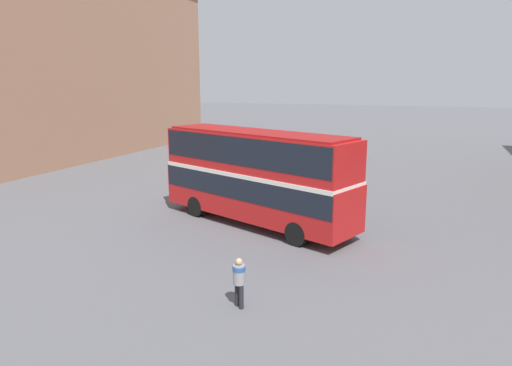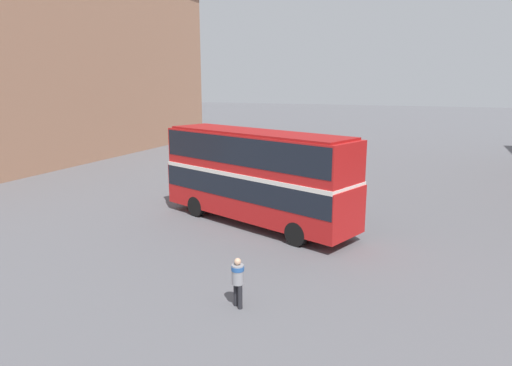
{
  "view_description": "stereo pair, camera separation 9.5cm",
  "coord_description": "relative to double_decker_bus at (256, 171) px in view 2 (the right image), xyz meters",
  "views": [
    {
      "loc": [
        6.68,
        -20.26,
        6.84
      ],
      "look_at": [
        -1.2,
        -0.22,
        2.05
      ],
      "focal_mm": 32.0,
      "sensor_mm": 36.0,
      "label": 1
    },
    {
      "loc": [
        6.77,
        -20.23,
        6.84
      ],
      "look_at": [
        -1.2,
        -0.22,
        2.05
      ],
      "focal_mm": 32.0,
      "sensor_mm": 36.0,
      "label": 2
    }
  ],
  "objects": [
    {
      "name": "parked_car_kerb_near",
      "position": [
        -0.5,
        16.09,
        -1.89
      ],
      "size": [
        4.52,
        1.99,
        1.41
      ],
      "rotation": [
        0.0,
        0.0,
        3.1
      ],
      "color": "slate",
      "rests_on": "ground_plane"
    },
    {
      "name": "parked_car_kerb_far",
      "position": [
        -7.7,
        12.72,
        -1.85
      ],
      "size": [
        4.17,
        2.3,
        1.52
      ],
      "rotation": [
        0.0,
        0.0,
        0.11
      ],
      "color": "maroon",
      "rests_on": "ground_plane"
    },
    {
      "name": "double_decker_bus",
      "position": [
        0.0,
        0.0,
        0.0
      ],
      "size": [
        10.73,
        6.12,
        4.56
      ],
      "rotation": [
        0.0,
        0.0,
        -0.36
      ],
      "color": "red",
      "rests_on": "ground_plane"
    },
    {
      "name": "building_row_left",
      "position": [
        -24.91,
        11.31,
        5.81
      ],
      "size": [
        10.72,
        39.88,
        16.85
      ],
      "color": "#9E7056",
      "rests_on": "ground_plane"
    },
    {
      "name": "ground_plane",
      "position": [
        1.2,
        0.22,
        -2.62
      ],
      "size": [
        240.0,
        240.0,
        0.0
      ],
      "primitive_type": "plane",
      "color": "#5B5B60"
    },
    {
      "name": "pedestrian_foreground",
      "position": [
        2.64,
        -8.14,
        -1.64
      ],
      "size": [
        0.55,
        0.55,
        1.61
      ],
      "rotation": [
        0.0,
        0.0,
        4.12
      ],
      "color": "#232328",
      "rests_on": "ground_plane"
    }
  ]
}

